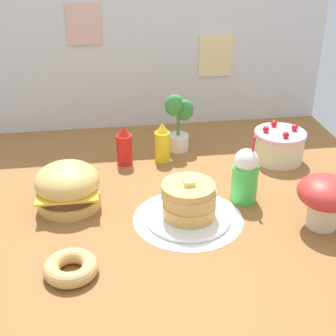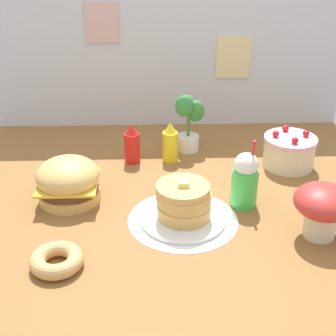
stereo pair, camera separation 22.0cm
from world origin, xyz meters
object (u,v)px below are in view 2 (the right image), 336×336
Objects in this scene: layer_cake at (289,151)px; cream_soda_cup at (245,180)px; pancake_stack at (184,204)px; mushroom_stool at (323,206)px; ketchup_bottle at (132,144)px; burger at (68,181)px; potted_plant at (189,120)px; donut_pink_glaze at (57,260)px; mustard_bottle at (170,143)px.

cream_soda_cup is at bearing -128.79° from layer_cake.
mushroom_stool is (0.55, -0.13, 0.06)m from pancake_stack.
layer_cake is (0.59, 0.50, 0.00)m from pancake_stack.
layer_cake is 0.48m from cream_soda_cup.
layer_cake is 0.83m from ketchup_bottle.
burger is 0.88× the size of cream_soda_cup.
potted_plant is (-0.51, 0.22, 0.09)m from layer_cake.
layer_cake is at bearing 51.21° from cream_soda_cup.
layer_cake is (1.10, 0.31, -0.02)m from burger.
mushroom_stool reaches higher than layer_cake.
potted_plant is (0.07, 0.71, 0.10)m from pancake_stack.
mushroom_stool reaches higher than donut_pink_glaze.
ketchup_bottle is 1.00× the size of mustard_bottle.
mustard_bottle reaches higher than pancake_stack.
ketchup_bottle is at bearing 139.11° from cream_soda_cup.
mushroom_stool is (0.59, -0.71, 0.04)m from mustard_bottle.
mushroom_stool is at bearing 9.09° from donut_pink_glaze.
pancake_stack is 1.11× the size of potted_plant.
pancake_stack reaches higher than donut_pink_glaze.
pancake_stack is 1.83× the size of donut_pink_glaze.
burger is 0.79m from potted_plant.
potted_plant reaches higher than burger.
cream_soda_cup reaches higher than donut_pink_glaze.
layer_cake reaches higher than donut_pink_glaze.
donut_pink_glaze is at bearing -143.70° from layer_cake.
donut_pink_glaze is at bearing -117.64° from mustard_bottle.
pancake_stack is at bearing -67.27° from ketchup_bottle.
mushroom_stool reaches higher than ketchup_bottle.
donut_pink_glaze is (-0.78, -0.42, -0.10)m from cream_soda_cup.
cream_soda_cup reaches higher than burger.
mushroom_stool is (1.07, -0.32, 0.04)m from burger.
mustard_bottle is at bearing 124.63° from cream_soda_cup.
burger is at bearing 175.06° from cream_soda_cup.
pancake_stack is 1.70× the size of mustard_bottle.
donut_pink_glaze is 1.17m from potted_plant.
pancake_stack is at bearing -86.49° from mustard_bottle.
potted_plant reaches higher than cream_soda_cup.
layer_cake is 1.25× the size of ketchup_bottle.
ketchup_bottle and mustard_bottle have the same top height.
cream_soda_cup is (-0.30, -0.38, 0.04)m from layer_cake.
cream_soda_cup is 0.63m from potted_plant.
mustard_bottle is 1.00m from donut_pink_glaze.
ketchup_bottle is 0.35m from potted_plant.
potted_plant is (0.57, 1.01, 0.15)m from donut_pink_glaze.
potted_plant reaches higher than layer_cake.
burger is at bearing -140.97° from mustard_bottle.
cream_soda_cup reaches higher than mushroom_stool.
potted_plant is at bearing 84.33° from pancake_stack.
mushroom_stool is at bearing -42.66° from cream_soda_cup.
burger is at bearing 92.70° from donut_pink_glaze.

